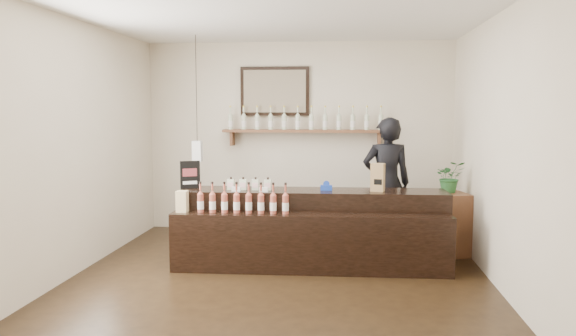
% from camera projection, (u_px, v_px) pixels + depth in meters
% --- Properties ---
extents(ground, '(5.00, 5.00, 0.00)m').
position_uv_depth(ground, '(279.00, 279.00, 6.01)').
color(ground, black).
rests_on(ground, ground).
extents(room_shell, '(5.00, 5.00, 5.00)m').
position_uv_depth(room_shell, '(278.00, 120.00, 5.84)').
color(room_shell, beige).
rests_on(room_shell, ground).
extents(back_wall_decor, '(2.66, 0.96, 1.69)m').
position_uv_depth(back_wall_decor, '(288.00, 113.00, 8.19)').
color(back_wall_decor, brown).
rests_on(back_wall_decor, ground).
extents(counter, '(3.13, 0.90, 1.02)m').
position_uv_depth(counter, '(311.00, 231.00, 6.52)').
color(counter, black).
rests_on(counter, ground).
extents(promo_sign, '(0.22, 0.12, 0.33)m').
position_uv_depth(promo_sign, '(190.00, 175.00, 6.71)').
color(promo_sign, black).
rests_on(promo_sign, counter).
extents(paper_bag, '(0.17, 0.15, 0.32)m').
position_uv_depth(paper_bag, '(378.00, 177.00, 6.47)').
color(paper_bag, '#A37C4E').
rests_on(paper_bag, counter).
extents(tape_dispenser, '(0.14, 0.06, 0.11)m').
position_uv_depth(tape_dispenser, '(326.00, 187.00, 6.55)').
color(tape_dispenser, '#1738A4').
rests_on(tape_dispenser, counter).
extents(side_cabinet, '(0.51, 0.61, 0.78)m').
position_uv_depth(side_cabinet, '(449.00, 223.00, 7.05)').
color(side_cabinet, brown).
rests_on(side_cabinet, ground).
extents(potted_plant, '(0.38, 0.34, 0.40)m').
position_uv_depth(potted_plant, '(450.00, 177.00, 6.98)').
color(potted_plant, '#26602C').
rests_on(potted_plant, side_cabinet).
extents(shopkeeper, '(0.75, 0.54, 1.94)m').
position_uv_depth(shopkeeper, '(387.00, 174.00, 7.32)').
color(shopkeeper, black).
rests_on(shopkeeper, ground).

